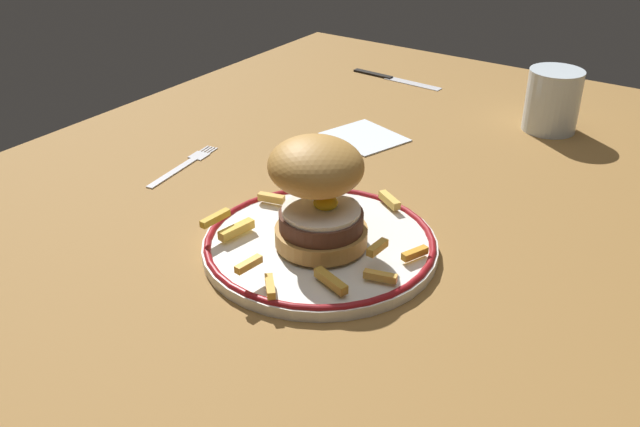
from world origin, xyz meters
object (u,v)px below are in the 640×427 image
Objects in this scene: water_glass at (552,104)px; dinner_plate at (320,244)px; fork at (185,164)px; knife at (389,77)px; napkin at (365,136)px; burger at (318,190)px.

dinner_plate is at bearing 169.30° from water_glass.
fork is (7.61, 27.39, -0.66)cm from dinner_plate.
knife is at bearing 76.28° from water_glass.
water_glass is at bearing -42.04° from fork.
napkin is (29.62, 12.22, -0.64)cm from dinner_plate.
knife is at bearing 22.01° from napkin.
knife is at bearing 22.04° from burger.
water_glass is 28.43cm from napkin.
napkin is (22.02, -15.17, 0.02)cm from fork.
water_glass is at bearing -103.72° from knife.
water_glass is 54.61cm from fork.
knife is 28.30cm from napkin.
dinner_plate is at bearing -57.00° from burger.
fork is 26.74cm from napkin.
burger is 1.53× the size of water_glass.
water_glass reaches higher than knife.
burger reaches higher than dinner_plate.
fork is (-40.46, 36.47, -3.83)cm from water_glass.
burger is 32.88cm from napkin.
dinner_plate is at bearing -157.77° from knife.
dinner_plate is at bearing -105.52° from fork.
burger is 49.17cm from water_glass.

